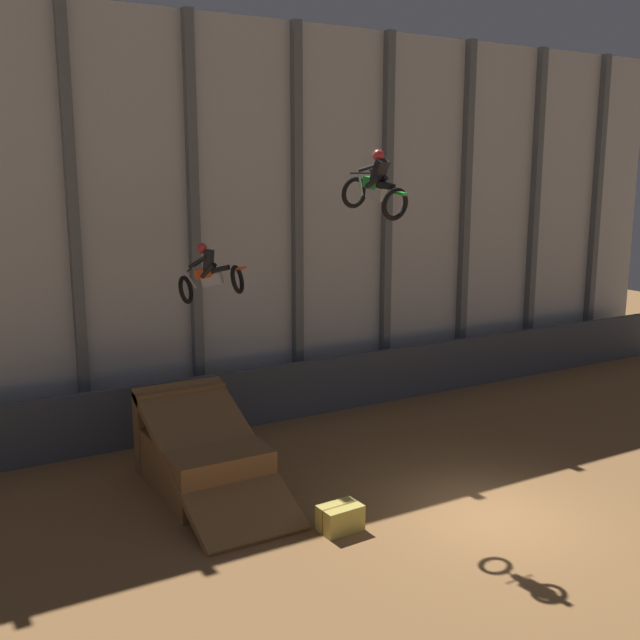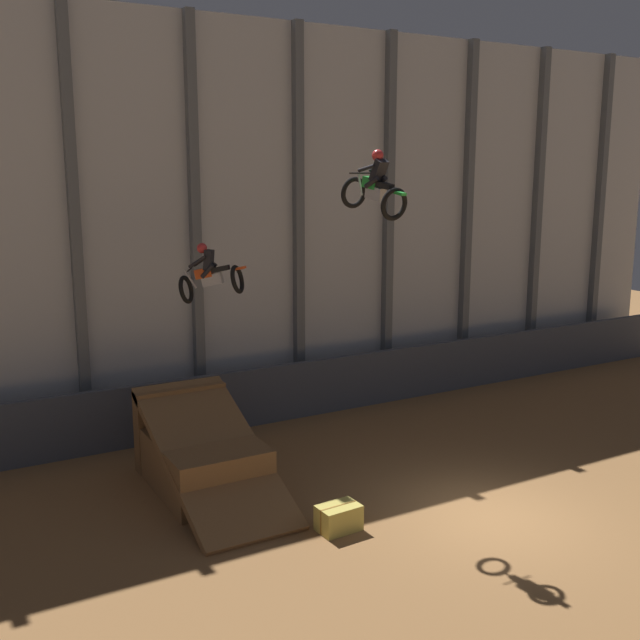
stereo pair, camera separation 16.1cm
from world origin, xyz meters
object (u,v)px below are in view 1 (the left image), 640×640
dirt_ramp (201,454)px  hay_bale_trackside (340,518)px  rider_bike_right_air (376,188)px  rider_bike_left_air (210,276)px

dirt_ramp → hay_bale_trackside: 4.14m
rider_bike_right_air → rider_bike_left_air: bearing=119.4°
rider_bike_left_air → hay_bale_trackside: rider_bike_left_air is taller
rider_bike_right_air → dirt_ramp: bearing=138.0°
dirt_ramp → hay_bale_trackside: size_ratio=5.50×
dirt_ramp → rider_bike_right_air: bearing=-34.9°
dirt_ramp → hay_bale_trackside: (1.72, -3.73, -0.49)m
dirt_ramp → rider_bike_right_air: size_ratio=2.76×
rider_bike_left_air → rider_bike_right_air: bearing=-102.4°
dirt_ramp → rider_bike_left_air: bearing=54.2°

